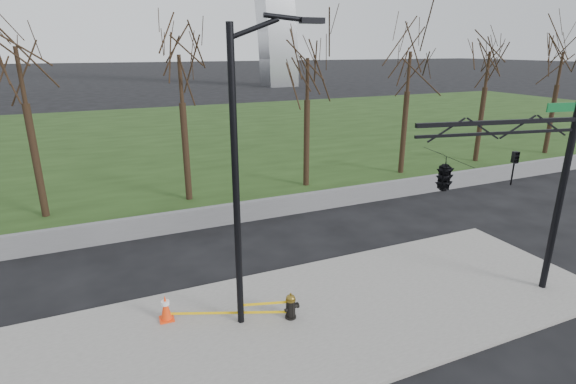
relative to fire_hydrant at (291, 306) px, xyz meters
name	(u,v)px	position (x,y,z in m)	size (l,w,h in m)	color
ground	(321,317)	(0.88, -0.21, -0.46)	(500.00, 500.00, 0.00)	black
sidewalk	(321,316)	(0.88, -0.21, -0.41)	(18.00, 6.00, 0.10)	slate
grass_strip	(162,136)	(0.88, 29.79, -0.43)	(120.00, 40.00, 0.06)	#1D3212
guardrail	(237,213)	(0.88, 7.79, -0.01)	(60.00, 0.30, 0.90)	#59595B
tree_row	(356,110)	(9.34, 11.79, 3.60)	(62.93, 4.00, 8.13)	black
fire_hydrant	(291,306)	(0.00, 0.00, 0.00)	(0.49, 0.32, 0.79)	black
traffic_cone	(166,308)	(-3.27, 1.33, 0.02)	(0.41, 0.41, 0.78)	#FF3B0D
street_light	(244,163)	(-1.14, 0.38, 4.23)	(2.39, 0.42, 8.21)	black
traffic_signal_mast	(469,172)	(4.95, -1.10, 3.68)	(5.02, 2.54, 6.00)	black
caution_tape	(239,310)	(-1.37, 0.53, -0.08)	(3.26, 1.33, 0.41)	yellow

